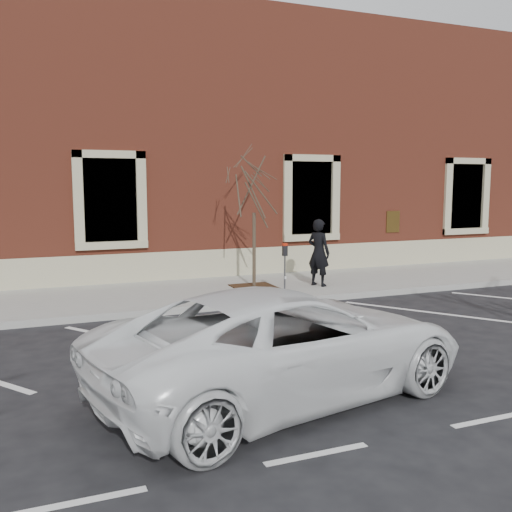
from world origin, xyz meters
name	(u,v)px	position (x,y,z in m)	size (l,w,h in m)	color
ground	(266,306)	(0.00, 0.00, 0.00)	(120.00, 120.00, 0.00)	#28282B
sidewalk_near	(239,290)	(0.00, 1.75, 0.07)	(40.00, 3.50, 0.15)	#A9A89F
curb_near	(266,303)	(0.00, -0.05, 0.07)	(40.00, 0.12, 0.15)	#9E9E99
parking_stripes	(309,327)	(0.00, -2.20, 0.00)	(28.00, 4.40, 0.01)	silver
building_civic	(179,150)	(0.00, 7.74, 4.00)	(40.00, 8.62, 8.00)	brown
man	(319,253)	(2.00, 1.13, 1.03)	(0.64, 0.42, 1.77)	black
parking_meter	(285,259)	(0.64, 0.32, 1.02)	(0.11, 0.09, 1.26)	#595B60
tree_grate	(254,287)	(0.33, 1.53, 0.16)	(1.08, 1.08, 0.03)	#3E2413
sapling	(254,192)	(0.33, 1.53, 2.62)	(2.12, 2.12, 3.53)	#463B2A
white_truck	(286,343)	(-1.99, -5.35, 0.73)	(2.43, 5.26, 1.46)	white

